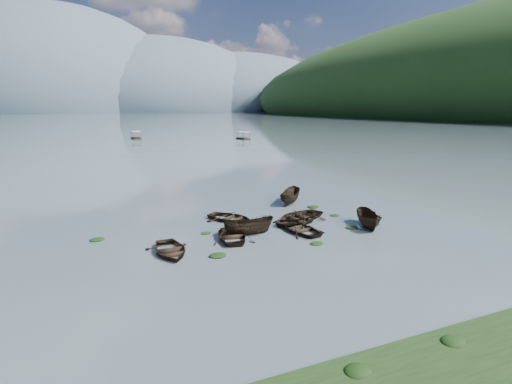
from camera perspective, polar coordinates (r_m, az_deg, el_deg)
name	(u,v)px	position (r m, az deg, el deg)	size (l,w,h in m)	color
ground_plane	(322,252)	(29.13, 9.40, -8.43)	(2400.00, 2400.00, 0.00)	#505E64
haze_mtn_b	(59,112)	(924.06, -26.35, 10.24)	(520.00, 520.00, 340.00)	#475666
haze_mtn_c	(158,111)	(935.86, -13.84, 11.13)	(520.00, 520.00, 260.00)	#475666
haze_mtn_d	(234,111)	(981.83, -3.22, 11.49)	(520.00, 520.00, 220.00)	#475666
rowboat_0	(170,254)	(29.05, -12.16, -8.60)	(3.15, 4.41, 0.91)	black
rowboat_1	(232,238)	(31.67, -3.48, -6.58)	(3.31, 4.64, 0.96)	black
rowboat_2	(249,234)	(32.51, -1.03, -6.06)	(1.56, 4.15, 1.60)	black
rowboat_3	(300,232)	(33.34, 6.31, -5.67)	(3.05, 4.28, 0.89)	black
rowboat_4	(299,223)	(35.84, 6.15, -4.40)	(3.49, 4.88, 1.01)	black
rowboat_5	(368,227)	(35.73, 15.77, -4.84)	(1.63, 4.33, 1.67)	black
rowboat_6	(231,221)	(36.37, -3.66, -4.10)	(3.23, 4.52, 0.94)	black
rowboat_7	(299,220)	(36.80, 6.14, -3.96)	(3.65, 5.12, 1.06)	black
rowboat_8	(290,203)	(42.95, 4.84, -1.59)	(1.69, 4.49, 1.73)	black
weed_clump_0	(218,256)	(28.04, -5.49, -9.14)	(1.21, 0.99, 0.26)	black
weed_clump_1	(317,244)	(30.61, 8.66, -7.38)	(1.02, 0.82, 0.23)	black
weed_clump_2	(351,228)	(35.05, 13.47, -5.05)	(1.07, 0.85, 0.23)	black
weed_clump_3	(334,216)	(38.60, 11.14, -3.35)	(0.88, 0.74, 0.19)	black
weed_clump_4	(374,225)	(36.57, 16.47, -4.50)	(1.14, 0.90, 0.24)	black
weed_clump_5	(97,240)	(33.44, -21.74, -6.43)	(1.15, 0.93, 0.24)	black
weed_clump_6	(206,234)	(32.93, -7.17, -5.92)	(0.90, 0.75, 0.19)	black
weed_clump_7	(313,207)	(41.38, 8.16, -2.20)	(1.26, 1.00, 0.27)	black
pontoon_centre	(136,139)	(135.72, -16.73, 7.31)	(2.48, 5.96, 2.28)	black
pontoon_right	(243,139)	(128.91, -1.82, 7.58)	(2.41, 5.79, 2.22)	black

